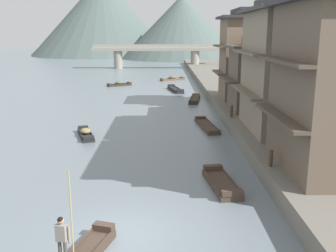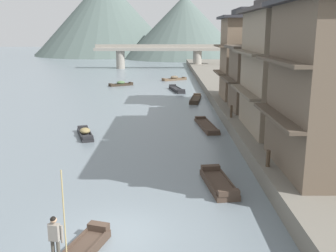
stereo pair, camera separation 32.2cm
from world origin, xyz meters
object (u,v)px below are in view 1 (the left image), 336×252
Objects in this scene: boat_midriver_upstream at (119,84)px; house_waterfront_nearest at (336,81)px; boat_upstream_distant at (195,99)px; house_waterfront_second at (282,66)px; stone_bridge at (157,53)px; mooring_post_dock_mid at (231,111)px; mooring_post_dock_near at (271,158)px; boatman_person at (62,235)px; boat_moored_third at (173,79)px; boat_moored_far at (175,90)px; house_waterfront_tall at (267,75)px; house_waterfront_narrow at (250,55)px; boat_moored_nearest at (207,126)px; boat_moored_second at (86,134)px; boat_midriver_drifting at (222,183)px.

house_waterfront_nearest is at bearing -68.96° from boat_midriver_upstream.
house_waterfront_second is at bearing -75.47° from boat_upstream_distant.
boat_upstream_distant is 0.20× the size of stone_bridge.
boat_upstream_distant is 13.33m from mooring_post_dock_mid.
mooring_post_dock_near is (1.87, -24.67, 1.22)m from boat_upstream_distant.
house_waterfront_nearest is 65.77m from stone_bridge.
boatman_person is 0.75× the size of boat_moored_third.
mooring_post_dock_mid reaches higher than boat_moored_far.
boat_moored_far is at bearing 112.46° from house_waterfront_tall.
boat_midriver_upstream is 0.50× the size of house_waterfront_tall.
house_waterfront_narrow reaches higher than boat_moored_far.
house_waterfront_second is 1.25× the size of house_waterfront_tall.
house_waterfront_second is (-0.21, 7.90, -0.00)m from house_waterfront_nearest.
boat_moored_nearest is 0.60× the size of house_waterfront_nearest.
boat_upstream_distant is at bearing 100.51° from house_waterfront_nearest.
house_waterfront_tall is (14.45, 5.38, 3.72)m from boat_moored_second.
boat_moored_third is 30.40m from house_waterfront_tall.
mooring_post_dock_mid is at bearing -81.88° from boat_upstream_distant.
boatman_person is 0.57× the size of boat_upstream_distant.
boat_moored_far is at bearing -84.63° from stone_bridge.
house_waterfront_nearest reaches higher than boat_midriver_upstream.
boat_midriver_drifting is at bearing -87.61° from boat_moored_far.
house_waterfront_tall reaches higher than boatman_person.
house_waterfront_tall is (5.28, 2.57, 3.83)m from boat_moored_nearest.
house_waterfront_second reaches higher than boat_moored_far.
mooring_post_dock_mid is at bearing -109.28° from house_waterfront_narrow.
house_waterfront_nearest is at bearing -91.22° from house_waterfront_narrow.
boat_moored_third is at bearing 95.14° from mooring_post_dock_near.
boat_moored_far is 0.99× the size of boat_upstream_distant.
boat_midriver_upstream reaches higher than boat_moored_far.
boat_moored_second is 0.41× the size of house_waterfront_second.
mooring_post_dock_mid reaches higher than boat_moored_nearest.
boat_moored_third reaches higher than boat_midriver_upstream.
house_waterfront_narrow reaches higher than boat_midriver_drifting.
house_waterfront_second is at bearing -97.17° from house_waterfront_tall.
boat_midriver_drifting is at bearing -111.49° from house_waterfront_tall.
house_waterfront_second is 10.35× the size of mooring_post_dock_near.
boat_moored_second is 4.20× the size of mooring_post_dock_near.
boat_moored_far is (7.22, 22.87, -0.06)m from boat_moored_second.
boat_midriver_drifting is at bearing -179.48° from house_waterfront_nearest.
house_waterfront_tall is at bearing 82.83° from house_waterfront_second.
boat_moored_third is at bearing 85.16° from boatman_person.
boat_moored_far is at bearing 100.49° from mooring_post_dock_mid.
mooring_post_dock_near is (-3.20, -20.69, -3.89)m from house_waterfront_narrow.
boat_moored_third is 0.75× the size of boat_upstream_distant.
boat_moored_third is 44.22m from boat_midriver_drifting.
stone_bridge is (-10.30, 50.15, -0.64)m from house_waterfront_tall.
house_waterfront_second is 0.32× the size of stone_bridge.
boatman_person is 0.86× the size of boat_moored_second.
mooring_post_dock_near reaches higher than boat_moored_far.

